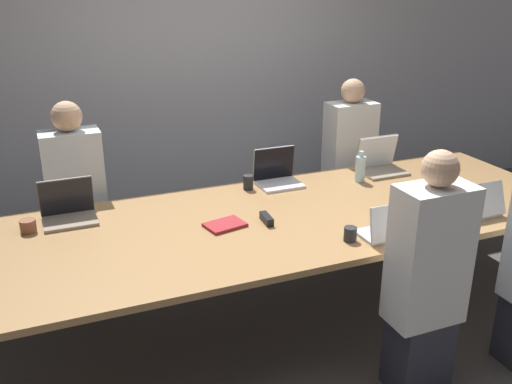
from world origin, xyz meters
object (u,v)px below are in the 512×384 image
Objects in this scene: laptop_far_center at (277,174)px; cup_near_midright at (350,234)px; cup_far_left at (28,226)px; stapler at (267,219)px; laptop_near_right at (477,206)px; laptop_far_left at (68,209)px; person_far_left at (77,204)px; person_near_midright at (426,281)px; laptop_near_midright at (392,227)px; bottle_far_right at (360,168)px; laptop_far_right at (379,162)px; cup_far_center at (248,182)px; person_far_right at (348,165)px.

laptop_far_center is 3.73× the size of cup_near_midright.
cup_far_left is at bearing -173.33° from laptop_far_center.
laptop_near_right is at bearing -14.22° from stapler.
laptop_far_left reaches higher than stapler.
person_near_midright is at bearing -48.31° from person_far_left.
laptop_far_center is 1.48m from person_near_midright.
laptop_near_midright is 4.21× the size of cup_near_midright.
laptop_far_left reaches higher than bottle_far_right.
stapler is at bearing -24.61° from laptop_far_left.
laptop_far_right reaches higher than stapler.
cup_far_center is 0.07× the size of person_far_left.
laptop_near_midright is 0.25× the size of person_far_left.
laptop_near_right is at bearing -21.10° from laptop_far_left.
cup_far_left is at bearing -173.55° from cup_far_center.
cup_far_left is at bearing -17.37° from laptop_near_right.
laptop_far_left is 1.24m from stapler.
person_near_midright is 1.02m from stapler.
laptop_near_right reaches higher than cup_near_midright.
laptop_far_right is 1.06× the size of laptop_near_right.
person_far_right reaches higher than person_near_midright.
cup_near_midright is at bearing -125.07° from bottle_far_right.
laptop_far_right is at bearing -3.68° from laptop_far_center.
laptop_far_center reaches higher than cup_far_left.
stapler is (-0.94, -0.42, -0.08)m from bottle_far_right.
laptop_far_center is at bearing 64.32° from stapler.
person_far_left is at bearing 169.72° from laptop_far_right.
person_far_left reaches higher than stapler.
laptop_far_center is 0.89× the size of laptop_near_midright.
bottle_far_right is 0.71× the size of laptop_near_right.
cup_near_midright is 0.36× the size of bottle_far_right.
cup_near_midright is 0.26× the size of laptop_far_left.
cup_near_midright is 1.68m from person_far_right.
laptop_far_left is at bearing 177.46° from bottle_far_right.
cup_near_midright is at bearing 0.43° from laptop_near_right.
laptop_far_right is (0.60, 1.03, 0.01)m from laptop_near_midright.
cup_far_left is (-1.96, 0.89, -0.03)m from laptop_near_midright.
cup_near_midright is 1.30m from laptop_far_right.
cup_far_left is at bearing 166.72° from stapler.
cup_near_midright is at bearing -90.10° from laptop_far_center.
cup_far_center is at bearing -18.47° from person_far_left.
cup_far_left is at bearing -176.75° from laptop_far_right.
person_far_right reaches higher than laptop_far_right.
laptop_near_midright is 0.25× the size of person_near_midright.
stapler is (-0.34, 0.42, -0.02)m from cup_near_midright.
laptop_far_left is 1.00× the size of laptop_near_right.
bottle_far_right reaches higher than cup_near_midright.
cup_far_center is 0.30× the size of laptop_far_right.
laptop_near_right is at bearing -30.76° from person_far_left.
person_far_left is at bearing -48.31° from person_near_midright.
laptop_near_midright is 0.69m from laptop_near_right.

